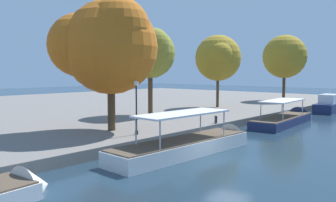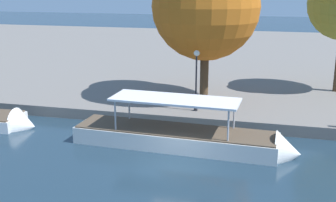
% 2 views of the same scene
% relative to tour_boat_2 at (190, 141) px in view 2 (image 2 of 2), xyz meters
% --- Properties ---
extents(ground_plane, '(220.00, 220.00, 0.00)m').
position_rel_tour_boat_2_xyz_m(ground_plane, '(-0.35, -3.30, -0.42)').
color(ground_plane, '#1E3342').
extents(dock_promenade, '(120.00, 55.00, 0.78)m').
position_rel_tour_boat_2_xyz_m(dock_promenade, '(-0.35, 30.84, -0.03)').
color(dock_promenade, slate).
rests_on(dock_promenade, ground_plane).
extents(tour_boat_2, '(13.39, 3.25, 3.89)m').
position_rel_tour_boat_2_xyz_m(tour_boat_2, '(0.00, 0.00, 0.00)').
color(tour_boat_2, silver).
rests_on(tour_boat_2, ground_plane).
extents(lamp_post, '(0.40, 0.40, 4.27)m').
position_rel_tour_boat_2_xyz_m(lamp_post, '(-0.62, 5.03, 3.02)').
color(lamp_post, black).
rests_on(lamp_post, dock_promenade).
extents(tree_2, '(8.35, 8.48, 11.00)m').
position_rel_tour_boat_2_xyz_m(tree_2, '(-0.94, 8.28, 7.65)').
color(tree_2, '#4C3823').
rests_on(tree_2, dock_promenade).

